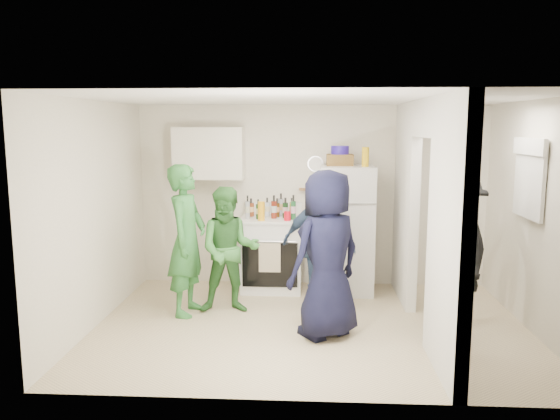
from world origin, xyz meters
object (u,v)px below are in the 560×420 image
Objects in this scene: stove at (272,254)px; person_navy at (327,254)px; wicker_basket at (340,160)px; yellow_cup_stack_top at (365,157)px; person_green_center at (229,250)px; person_green_left at (187,240)px; person_denim at (318,245)px; blue_bowl at (340,150)px; fridge at (346,229)px; person_nook at (456,249)px.

stove is 0.56× the size of person_navy.
wicker_basket is 1.40× the size of yellow_cup_stack_top.
yellow_cup_stack_top is 0.17× the size of person_green_center.
person_green_left is (-2.15, -0.89, -0.93)m from yellow_cup_stack_top.
person_green_center is 0.95× the size of person_denim.
person_green_left is at bearing -150.26° from blue_bowl.
wicker_basket is at bearing 92.12° from person_denim.
fridge reaches higher than person_denim.
stove is at bearing -128.92° from person_nook.
person_green_left is (-1.83, -1.04, -1.01)m from blue_bowl.
person_denim is at bearing -133.04° from yellow_cup_stack_top.
wicker_basket is 1.46× the size of blue_bowl.
fridge is at bearing 155.56° from yellow_cup_stack_top.
yellow_cup_stack_top is at bearing -147.41° from person_navy.
fridge is at bearing 25.33° from person_green_center.
person_navy reaches higher than person_nook.
fridge is at bearing -26.57° from blue_bowl.
fridge is 1.06m from blue_bowl.
yellow_cup_stack_top reaches higher than stove.
yellow_cup_stack_top is 2.13m from person_green_center.
person_green_center is (-1.34, -0.96, -1.15)m from blue_bowl.
yellow_cup_stack_top is 0.14× the size of person_navy.
blue_bowl is at bearing -51.14° from person_green_left.
blue_bowl reaches higher than person_navy.
blue_bowl is 0.14× the size of person_nook.
stove is 4.13× the size of blue_bowl.
person_green_center is at bearing -144.44° from blue_bowl.
fridge is 1.00m from yellow_cup_stack_top.
person_denim is at bearing -123.30° from person_navy.
wicker_basket is (-0.10, 0.05, 0.92)m from fridge.
wicker_basket is 1.97m from person_nook.
person_green_left is at bearing -149.19° from person_denim.
yellow_cup_stack_top reaches higher than person_denim.
person_navy is at bearing -38.64° from person_green_center.
blue_bowl is 1.96m from person_navy.
yellow_cup_stack_top is (1.22, -0.13, 1.33)m from stove.
person_green_center is at bearing -70.06° from person_navy.
blue_bowl is at bearing -135.30° from person_navy.
blue_bowl reaches higher than stove.
blue_bowl is at bearing 1.27° from stove.
person_nook is at bearing 158.27° from person_navy.
person_navy is at bearing -96.98° from wicker_basket.
person_nook is at bearing -49.78° from yellow_cup_stack_top.
stove is 0.58× the size of fridge.
person_green_left is at bearing -102.90° from person_nook.
person_green_center is at bearing -154.03° from yellow_cup_stack_top.
person_navy is (1.14, -0.70, 0.13)m from person_green_center.
yellow_cup_stack_top is 1.35m from person_denim.
person_navy is (1.62, -0.62, -0.00)m from person_green_left.
fridge is 0.95× the size of person_navy.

